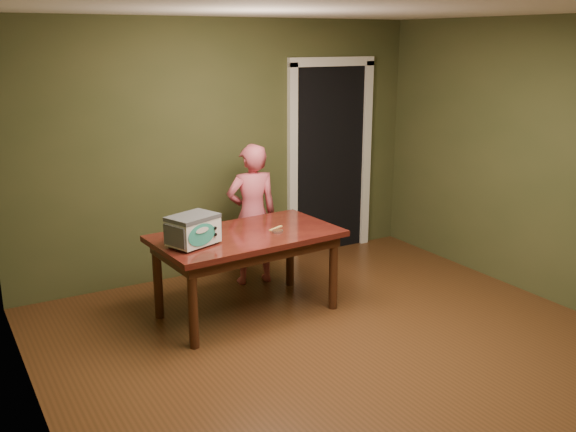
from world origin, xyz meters
The scene contains 8 objects.
floor centered at (0.00, 0.00, 0.00)m, with size 5.00×5.00×0.00m, color #512D17.
room_shell centered at (0.00, 0.00, 1.71)m, with size 4.52×5.02×2.61m.
doorway centered at (1.30, 2.78, 1.06)m, with size 1.10×0.66×2.25m.
dining_table centered at (-0.35, 1.32, 0.65)m, with size 1.66×1.00×0.75m.
toy_oven centered at (-0.87, 1.23, 0.89)m, with size 0.48×0.40×0.26m.
baking_pan centered at (-0.10, 1.20, 0.76)m, with size 0.10×0.10×0.02m.
spatula centered at (-0.06, 1.31, 0.75)m, with size 0.18×0.03×0.01m, color #E4C363.
child centered at (0.05, 1.98, 0.71)m, with size 0.52×0.34×1.42m, color #CF5566.
Camera 1 is at (-2.72, -3.49, 2.39)m, focal length 40.00 mm.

